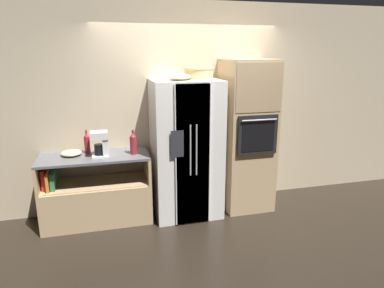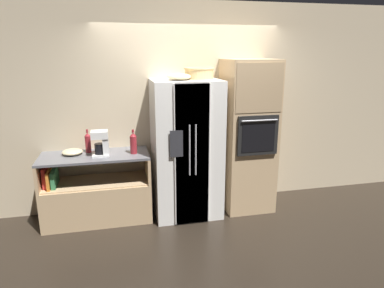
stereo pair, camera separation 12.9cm
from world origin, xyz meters
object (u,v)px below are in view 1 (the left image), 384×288
(wall_oven, at_px, (247,136))
(coffee_maker, at_px, (102,143))
(fruit_bowl, at_px, (179,77))
(bottle_tall, at_px, (133,143))
(refrigerator, at_px, (186,149))
(wicker_basket, at_px, (199,73))
(bottle_short, at_px, (87,143))
(mixing_bowl, at_px, (71,153))

(wall_oven, xyz_separation_m, coffee_maker, (-1.93, -0.02, 0.03))
(fruit_bowl, height_order, bottle_tall, fruit_bowl)
(fruit_bowl, bearing_deg, refrigerator, 24.00)
(wall_oven, height_order, bottle_tall, wall_oven)
(wicker_basket, xyz_separation_m, bottle_short, (-1.44, 0.10, -0.87))
(wall_oven, bearing_deg, mixing_bowl, 177.08)
(wall_oven, distance_m, wicker_basket, 1.09)
(fruit_bowl, height_order, coffee_maker, fruit_bowl)
(wicker_basket, bearing_deg, mixing_bowl, 178.12)
(refrigerator, distance_m, mixing_bowl, 1.45)
(wall_oven, height_order, mixing_bowl, wall_oven)
(wall_oven, height_order, fruit_bowl, wall_oven)
(mixing_bowl, bearing_deg, fruit_bowl, -7.89)
(bottle_tall, relative_size, coffee_maker, 0.98)
(refrigerator, xyz_separation_m, mixing_bowl, (-1.45, 0.14, 0.02))
(fruit_bowl, relative_size, bottle_short, 0.98)
(bottle_tall, relative_size, bottle_short, 1.03)
(refrigerator, relative_size, wicker_basket, 4.66)
(wicker_basket, xyz_separation_m, fruit_bowl, (-0.29, -0.13, -0.04))
(fruit_bowl, distance_m, mixing_bowl, 1.65)
(bottle_tall, bearing_deg, fruit_bowl, -5.89)
(bottle_tall, relative_size, mixing_bowl, 1.22)
(mixing_bowl, bearing_deg, bottle_short, 14.05)
(refrigerator, xyz_separation_m, wicker_basket, (0.19, 0.09, 0.98))
(refrigerator, bearing_deg, fruit_bowl, -156.00)
(coffee_maker, bearing_deg, wall_oven, 0.50)
(coffee_maker, bearing_deg, refrigerator, -0.40)
(bottle_short, xyz_separation_m, coffee_maker, (0.18, -0.18, 0.04))
(bottle_short, bearing_deg, bottle_tall, -17.12)
(refrigerator, relative_size, bottle_short, 5.93)
(refrigerator, relative_size, wall_oven, 0.88)
(bottle_short, bearing_deg, fruit_bowl, -11.53)
(refrigerator, distance_m, fruit_bowl, 0.95)
(refrigerator, height_order, wall_oven, wall_oven)
(wicker_basket, relative_size, coffee_maker, 1.22)
(coffee_maker, bearing_deg, wicker_basket, 3.68)
(mixing_bowl, height_order, coffee_maker, coffee_maker)
(mixing_bowl, bearing_deg, wicker_basket, -1.88)
(bottle_tall, bearing_deg, bottle_short, 162.88)
(fruit_bowl, xyz_separation_m, bottle_short, (-1.15, 0.24, -0.83))
(refrigerator, height_order, mixing_bowl, refrigerator)
(wall_oven, xyz_separation_m, bottle_tall, (-1.55, -0.01, -0.00))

